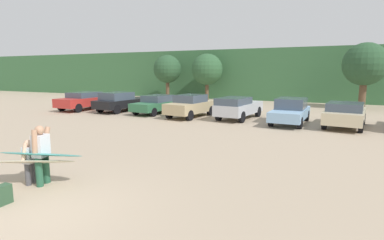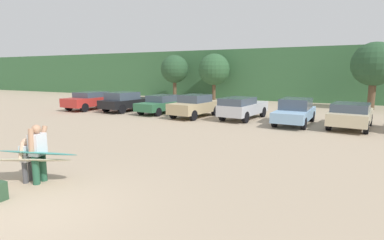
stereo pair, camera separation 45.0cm
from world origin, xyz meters
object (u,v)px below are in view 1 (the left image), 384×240
at_px(parked_car_tan, 191,105).
at_px(surfboard_cream, 32,162).
at_px(parked_car_red, 84,100).
at_px(parked_car_sky_blue, 291,111).
at_px(surfboard_teal, 41,154).
at_px(parked_car_silver, 238,107).
at_px(person_child, 29,159).
at_px(parked_car_black, 121,101).
at_px(backpack_dropped, 3,195).
at_px(parked_car_forest_green, 157,104).
at_px(parked_car_champagne, 345,114).
at_px(person_adult, 41,152).

distance_m(parked_car_tan, surfboard_cream, 13.22).
bearing_deg(parked_car_red, parked_car_sky_blue, -87.61).
bearing_deg(parked_car_sky_blue, surfboard_teal, 162.36).
relative_size(surfboard_teal, surfboard_cream, 1.05).
distance_m(parked_car_tan, surfboard_teal, 13.12).
relative_size(parked_car_red, parked_car_silver, 1.00).
bearing_deg(parked_car_red, parked_car_tan, -88.13).
bearing_deg(person_child, parked_car_red, -64.39).
bearing_deg(parked_car_black, backpack_dropped, -144.70).
relative_size(parked_car_black, surfboard_teal, 1.93).
bearing_deg(surfboard_teal, parked_car_tan, -99.02).
bearing_deg(parked_car_forest_green, person_child, -157.07).
bearing_deg(parked_car_sky_blue, person_child, 161.21).
relative_size(parked_car_red, parked_car_forest_green, 1.03).
distance_m(parked_car_forest_green, surfboard_cream, 14.48).
xyz_separation_m(parked_car_champagne, backpack_dropped, (-7.60, -14.29, -0.52)).
relative_size(parked_car_red, person_adult, 2.83).
height_order(person_child, surfboard_cream, person_child).
height_order(parked_car_tan, parked_car_champagne, parked_car_tan).
bearing_deg(backpack_dropped, parked_car_tan, 97.10).
xyz_separation_m(parked_car_red, backpack_dropped, (11.29, -14.38, -0.55)).
bearing_deg(parked_car_champagne, parked_car_silver, 93.13).
bearing_deg(surfboard_cream, parked_car_black, -87.03).
relative_size(parked_car_red, person_child, 3.73).
relative_size(parked_car_champagne, surfboard_cream, 1.93).
relative_size(parked_car_red, surfboard_teal, 1.88).
bearing_deg(parked_car_red, surfboard_teal, -137.30).
bearing_deg(parked_car_black, person_adult, -143.15).
height_order(person_adult, surfboard_cream, person_adult).
xyz_separation_m(parked_car_black, surfboard_cream, (7.54, -13.62, -0.14)).
xyz_separation_m(parked_car_red, parked_car_sky_blue, (15.99, -0.05, -0.01)).
xyz_separation_m(parked_car_sky_blue, person_child, (-5.25, -13.18, -0.07)).
height_order(parked_car_silver, backpack_dropped, parked_car_silver).
xyz_separation_m(parked_car_silver, surfboard_teal, (-1.61, -13.47, 0.05)).
height_order(parked_car_champagne, surfboard_cream, parked_car_champagne).
xyz_separation_m(parked_car_forest_green, parked_car_silver, (6.22, -0.20, 0.09)).
relative_size(parked_car_black, person_adult, 2.91).
xyz_separation_m(parked_car_tan, parked_car_champagne, (9.38, 0.02, -0.04)).
bearing_deg(surfboard_cream, parked_car_tan, -110.00).
bearing_deg(parked_car_champagne, parked_car_black, 95.33).
bearing_deg(person_child, parked_car_tan, -98.08).
bearing_deg(person_child, surfboard_cream, 153.37).
height_order(parked_car_black, parked_car_sky_blue, parked_car_black).
height_order(parked_car_red, parked_car_forest_green, parked_car_red).
bearing_deg(parked_car_red, parked_car_black, -81.33).
relative_size(parked_car_sky_blue, backpack_dropped, 10.44).
height_order(parked_car_black, surfboard_teal, parked_car_black).
xyz_separation_m(parked_car_red, parked_car_black, (3.35, 0.36, 0.01)).
bearing_deg(backpack_dropped, person_child, 115.21).
height_order(parked_car_red, surfboard_teal, parked_car_red).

